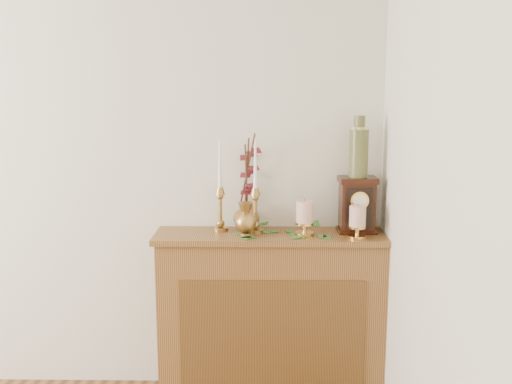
{
  "coord_description": "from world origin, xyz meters",
  "views": [
    {
      "loc": [
        1.36,
        -0.98,
        1.72
      ],
      "look_at": [
        1.32,
        2.05,
        1.16
      ],
      "focal_mm": 42.0,
      "sensor_mm": 36.0,
      "label": 1
    }
  ],
  "objects_px": {
    "candlestick_center": "(255,203)",
    "bud_vase": "(246,220)",
    "candlestick_left": "(220,202)",
    "mantel_clock": "(357,205)",
    "ginger_jar": "(249,186)",
    "ceramic_vase": "(359,150)"
  },
  "relations": [
    {
      "from": "ginger_jar",
      "to": "mantel_clock",
      "type": "distance_m",
      "value": 0.59
    },
    {
      "from": "candlestick_left",
      "to": "ginger_jar",
      "type": "distance_m",
      "value": 0.18
    },
    {
      "from": "candlestick_left",
      "to": "mantel_clock",
      "type": "relative_size",
      "value": 1.64
    },
    {
      "from": "candlestick_center",
      "to": "bud_vase",
      "type": "xyz_separation_m",
      "value": [
        -0.05,
        -0.08,
        -0.07
      ]
    },
    {
      "from": "bud_vase",
      "to": "ceramic_vase",
      "type": "relative_size",
      "value": 0.56
    },
    {
      "from": "candlestick_center",
      "to": "ceramic_vase",
      "type": "bearing_deg",
      "value": 2.38
    },
    {
      "from": "ginger_jar",
      "to": "ceramic_vase",
      "type": "height_order",
      "value": "ceramic_vase"
    },
    {
      "from": "candlestick_center",
      "to": "ceramic_vase",
      "type": "xyz_separation_m",
      "value": [
        0.54,
        0.02,
        0.28
      ]
    },
    {
      "from": "ceramic_vase",
      "to": "candlestick_left",
      "type": "bearing_deg",
      "value": 178.6
    },
    {
      "from": "candlestick_center",
      "to": "bud_vase",
      "type": "distance_m",
      "value": 0.12
    },
    {
      "from": "candlestick_center",
      "to": "mantel_clock",
      "type": "bearing_deg",
      "value": 2.09
    },
    {
      "from": "bud_vase",
      "to": "ginger_jar",
      "type": "height_order",
      "value": "ginger_jar"
    },
    {
      "from": "bud_vase",
      "to": "ginger_jar",
      "type": "bearing_deg",
      "value": 86.07
    },
    {
      "from": "candlestick_left",
      "to": "mantel_clock",
      "type": "bearing_deg",
      "value": -1.62
    },
    {
      "from": "candlestick_left",
      "to": "mantel_clock",
      "type": "distance_m",
      "value": 0.73
    },
    {
      "from": "candlestick_left",
      "to": "candlestick_center",
      "type": "distance_m",
      "value": 0.19
    },
    {
      "from": "candlestick_center",
      "to": "mantel_clock",
      "type": "distance_m",
      "value": 0.54
    },
    {
      "from": "bud_vase",
      "to": "ginger_jar",
      "type": "relative_size",
      "value": 0.34
    },
    {
      "from": "bud_vase",
      "to": "ceramic_vase",
      "type": "xyz_separation_m",
      "value": [
        0.59,
        0.1,
        0.35
      ]
    },
    {
      "from": "candlestick_center",
      "to": "bud_vase",
      "type": "relative_size",
      "value": 2.75
    },
    {
      "from": "ginger_jar",
      "to": "candlestick_left",
      "type": "bearing_deg",
      "value": -162.73
    },
    {
      "from": "candlestick_left",
      "to": "candlestick_center",
      "type": "bearing_deg",
      "value": -12.02
    }
  ]
}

